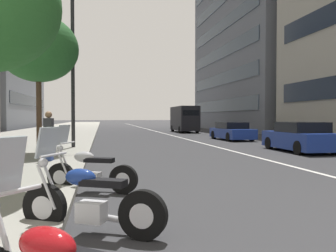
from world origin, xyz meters
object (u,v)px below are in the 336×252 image
(motorcycle_nearest_camera, at_px, (89,202))
(delivery_van_ahead, at_px, (184,119))
(car_far_down_avenue, at_px, (300,138))
(pedestrian_on_plaza, at_px, (49,136))
(car_approaching_light, at_px, (232,132))
(motorcycle_second_in_row, at_px, (90,172))
(street_tree_near_plaza_corner, at_px, (38,49))
(street_lamp_with_banners, at_px, (80,38))

(motorcycle_nearest_camera, height_order, delivery_van_ahead, delivery_van_ahead)
(motorcycle_nearest_camera, xyz_separation_m, delivery_van_ahead, (31.39, -9.17, 1.06))
(car_far_down_avenue, height_order, pedestrian_on_plaza, pedestrian_on_plaza)
(delivery_van_ahead, distance_m, pedestrian_on_plaza, 26.42)
(car_approaching_light, distance_m, delivery_van_ahead, 13.33)
(motorcycle_second_in_row, height_order, delivery_van_ahead, delivery_van_ahead)
(pedestrian_on_plaza, bearing_deg, motorcycle_nearest_camera, -71.61)
(street_tree_near_plaza_corner, bearing_deg, pedestrian_on_plaza, -164.23)
(car_approaching_light, bearing_deg, car_far_down_avenue, 178.35)
(car_far_down_avenue, bearing_deg, street_lamp_with_banners, 76.11)
(motorcycle_nearest_camera, xyz_separation_m, pedestrian_on_plaza, (7.27, 1.60, 0.56))
(delivery_van_ahead, height_order, street_lamp_with_banners, street_lamp_with_banners)
(street_tree_near_plaza_corner, bearing_deg, motorcycle_nearest_camera, -166.62)
(motorcycle_second_in_row, height_order, pedestrian_on_plaza, pedestrian_on_plaza)
(motorcycle_nearest_camera, height_order, motorcycle_second_in_row, motorcycle_nearest_camera)
(motorcycle_nearest_camera, relative_size, street_tree_near_plaza_corner, 0.35)
(pedestrian_on_plaza, bearing_deg, street_lamp_with_banners, 87.82)
(motorcycle_second_in_row, relative_size, street_tree_near_plaza_corner, 0.34)
(car_far_down_avenue, height_order, street_lamp_with_banners, street_lamp_with_banners)
(motorcycle_second_in_row, bearing_deg, car_approaching_light, -97.91)
(street_tree_near_plaza_corner, height_order, pedestrian_on_plaza, street_tree_near_plaza_corner)
(car_approaching_light, distance_m, street_tree_near_plaza_corner, 14.77)
(street_tree_near_plaza_corner, bearing_deg, car_approaching_light, -55.92)
(motorcycle_nearest_camera, bearing_deg, street_tree_near_plaza_corner, -49.63)
(car_approaching_light, relative_size, street_lamp_with_banners, 0.47)
(car_far_down_avenue, distance_m, pedestrian_on_plaza, 11.33)
(motorcycle_nearest_camera, height_order, car_approaching_light, motorcycle_nearest_camera)
(delivery_van_ahead, distance_m, street_lamp_with_banners, 21.71)
(car_approaching_light, bearing_deg, delivery_van_ahead, -1.13)
(car_approaching_light, bearing_deg, street_tree_near_plaza_corner, 121.97)
(street_lamp_with_banners, bearing_deg, motorcycle_second_in_row, -175.58)
(motorcycle_second_in_row, xyz_separation_m, delivery_van_ahead, (28.68, -9.25, 1.07))
(car_far_down_avenue, height_order, car_approaching_light, car_far_down_avenue)
(motorcycle_second_in_row, bearing_deg, delivery_van_ahead, -84.15)
(pedestrian_on_plaza, bearing_deg, car_far_down_avenue, 18.36)
(car_far_down_avenue, xyz_separation_m, pedestrian_on_plaza, (-2.43, 11.07, 0.34))
(motorcycle_second_in_row, relative_size, street_lamp_with_banners, 0.21)
(street_lamp_with_banners, bearing_deg, car_far_down_avenue, -105.54)
(delivery_van_ahead, relative_size, street_lamp_with_banners, 0.65)
(delivery_van_ahead, height_order, pedestrian_on_plaza, delivery_van_ahead)
(pedestrian_on_plaza, bearing_deg, street_tree_near_plaza_corner, 111.73)
(street_lamp_with_banners, height_order, pedestrian_on_plaza, street_lamp_with_banners)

